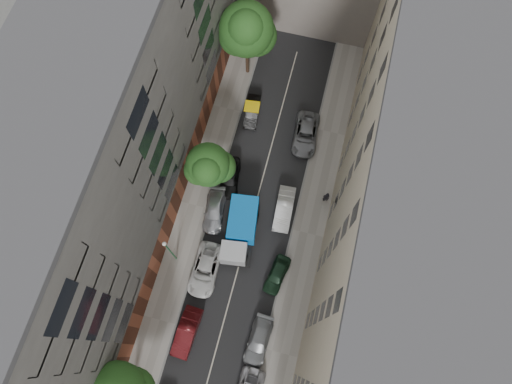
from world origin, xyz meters
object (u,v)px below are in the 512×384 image
(car_right_1, at_px, (259,341))
(car_right_2, at_px, (277,275))
(car_right_3, at_px, (284,209))
(pedestrian, at_px, (326,197))
(car_left_1, at_px, (187,332))
(car_left_4, at_px, (230,177))
(car_left_5, at_px, (252,112))
(car_left_3, at_px, (214,211))
(lamp_post, at_px, (169,249))
(tarp_truck, at_px, (240,230))
(tree_far, at_px, (247,32))
(car_left_2, at_px, (205,270))
(car_right_4, at_px, (306,134))
(tree_mid, at_px, (209,167))

(car_right_1, distance_m, car_right_2, 5.95)
(car_right_3, relative_size, pedestrian, 2.48)
(car_left_1, height_order, car_right_1, car_left_1)
(car_left_4, xyz_separation_m, car_left_5, (0.23, 7.60, -0.10))
(car_left_3, relative_size, lamp_post, 0.75)
(car_left_3, bearing_deg, tarp_truck, -32.66)
(tree_far, bearing_deg, car_left_4, -83.23)
(car_left_2, xyz_separation_m, lamp_post, (-2.98, 0.41, 3.18))
(car_left_2, xyz_separation_m, car_right_1, (6.21, -4.75, -0.06))
(car_left_5, bearing_deg, pedestrian, -44.93)
(car_right_4, distance_m, lamp_post, 17.88)
(car_left_1, relative_size, car_right_3, 0.99)
(tarp_truck, height_order, car_left_4, tarp_truck)
(tarp_truck, bearing_deg, car_right_3, 35.71)
(car_left_5, bearing_deg, tarp_truck, -86.30)
(tree_mid, xyz_separation_m, tree_far, (0.00, 13.38, 1.94))
(car_left_5, height_order, car_right_4, car_right_4)
(car_right_4, bearing_deg, car_left_5, 164.34)
(car_right_4, bearing_deg, car_right_3, -96.19)
(car_right_4, bearing_deg, car_left_1, -109.68)
(car_right_2, bearing_deg, car_left_4, 139.60)
(car_right_2, bearing_deg, lamp_post, -165.25)
(tree_far, bearing_deg, pedestrian, -48.24)
(tarp_truck, distance_m, car_left_2, 4.80)
(car_left_4, relative_size, lamp_post, 0.72)
(car_left_2, distance_m, pedestrian, 13.17)
(car_right_2, xyz_separation_m, car_right_4, (-0.51, 14.40, 0.07))
(tree_far, bearing_deg, car_right_4, -38.44)
(car_right_2, xyz_separation_m, lamp_post, (-9.38, -0.79, 3.25))
(lamp_post, bearing_deg, car_left_4, 72.59)
(car_right_2, xyz_separation_m, pedestrian, (2.80, 8.22, 0.41))
(car_left_1, distance_m, pedestrian, 17.61)
(tree_mid, bearing_deg, car_right_2, -41.02)
(tarp_truck, height_order, lamp_post, lamp_post)
(car_left_2, xyz_separation_m, car_right_3, (5.60, 7.40, 0.03))
(car_right_1, xyz_separation_m, car_right_3, (-0.61, 12.15, 0.09))
(car_left_2, height_order, car_left_5, car_left_2)
(car_right_1, bearing_deg, tree_far, 109.35)
(tree_mid, bearing_deg, car_right_3, -6.65)
(car_right_1, bearing_deg, pedestrian, 80.74)
(car_right_4, bearing_deg, pedestrian, -66.00)
(car_right_2, bearing_deg, tarp_truck, 154.63)
(tarp_truck, bearing_deg, car_right_1, -73.56)
(car_left_2, bearing_deg, car_right_2, 9.81)
(lamp_post, bearing_deg, car_right_4, 59.69)
(car_left_1, distance_m, car_right_4, 22.00)
(car_right_2, distance_m, tree_mid, 11.49)
(car_left_4, relative_size, car_right_2, 1.16)
(tree_mid, relative_size, pedestrian, 3.77)
(car_left_1, xyz_separation_m, car_left_4, (-0.23, 14.80, 0.01))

